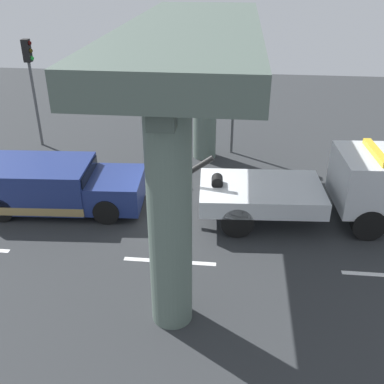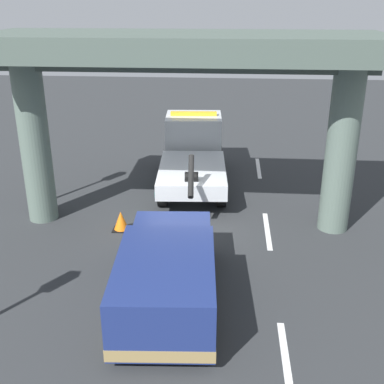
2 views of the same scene
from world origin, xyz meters
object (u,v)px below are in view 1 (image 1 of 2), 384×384
at_px(towed_van_green, 56,186).
at_px(traffic_light_near, 31,70).
at_px(traffic_cone_orange, 180,178).
at_px(tow_truck_white, 323,186).
at_px(traffic_light_far, 234,87).

relative_size(towed_van_green, traffic_light_near, 1.16).
relative_size(traffic_light_near, traffic_cone_orange, 7.25).
bearing_deg(towed_van_green, traffic_cone_orange, 27.01).
relative_size(tow_truck_white, traffic_cone_orange, 11.60).
height_order(tow_truck_white, traffic_cone_orange, tow_truck_white).
bearing_deg(tow_truck_white, traffic_light_far, 119.09).
xyz_separation_m(traffic_light_near, traffic_cone_orange, (6.69, -3.36, -3.02)).
xyz_separation_m(towed_van_green, traffic_light_far, (5.72, 5.35, 2.08)).
height_order(towed_van_green, traffic_light_far, traffic_light_far).
xyz_separation_m(towed_van_green, traffic_cone_orange, (3.91, 1.99, -0.48)).
distance_m(tow_truck_white, towed_van_green, 8.68).
distance_m(traffic_light_near, traffic_cone_orange, 8.08).
bearing_deg(traffic_light_far, traffic_cone_orange, -118.26).
bearing_deg(traffic_light_near, traffic_cone_orange, -26.67).
xyz_separation_m(tow_truck_white, traffic_light_near, (-11.45, 5.30, 2.12)).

